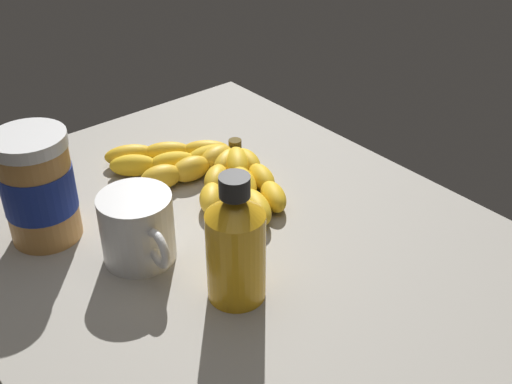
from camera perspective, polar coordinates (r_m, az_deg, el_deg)
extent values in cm
cube|color=gray|center=(83.38, -2.03, -5.76)|extent=(81.32, 62.88, 4.87)
ellipsoid|color=gold|center=(98.83, -4.48, 3.72)|extent=(7.10, 7.86, 3.18)
ellipsoid|color=gold|center=(99.02, -7.95, 3.55)|extent=(6.65, 8.04, 3.18)
ellipsoid|color=gold|center=(99.03, -11.40, 3.19)|extent=(6.13, 8.13, 3.18)
ellipsoid|color=yellow|center=(97.20, -4.20, 3.23)|extent=(4.83, 7.72, 3.28)
ellipsoid|color=yellow|center=(96.01, -7.46, 2.62)|extent=(6.03, 7.88, 3.28)
ellipsoid|color=yellow|center=(96.19, -10.84, 2.34)|extent=(6.96, 7.68, 3.28)
ellipsoid|color=gold|center=(96.27, -3.52, 3.05)|extent=(4.30, 6.43, 3.60)
ellipsoid|color=gold|center=(93.83, -5.82, 2.07)|extent=(4.01, 6.28, 3.60)
ellipsoid|color=gold|center=(92.27, -8.52, 1.28)|extent=(5.03, 6.77, 3.60)
ellipsoid|color=gold|center=(95.47, -2.70, 2.69)|extent=(6.04, 7.02, 3.27)
ellipsoid|color=gold|center=(91.41, -3.57, 1.17)|extent=(6.55, 6.85, 3.27)
ellipsoid|color=gold|center=(87.27, -3.99, -0.55)|extent=(6.88, 6.49, 3.27)
ellipsoid|color=yellow|center=(94.70, -1.70, 2.60)|extent=(8.27, 7.31, 3.71)
ellipsoid|color=yellow|center=(89.63, -1.20, 0.69)|extent=(8.35, 6.70, 3.71)
ellipsoid|color=yellow|center=(84.83, -0.10, -1.37)|extent=(8.29, 5.97, 3.71)
ellipsoid|color=gold|center=(95.54, -0.80, 2.73)|extent=(6.95, 4.52, 3.22)
ellipsoid|color=gold|center=(91.53, 0.49, 1.27)|extent=(7.10, 5.10, 3.22)
ellipsoid|color=gold|center=(87.45, 1.55, -0.41)|extent=(7.17, 5.63, 3.22)
cylinder|color=brown|center=(98.62, -1.87, 3.88)|extent=(2.00, 2.00, 3.00)
cylinder|color=#BF8442|center=(83.71, -18.74, -0.07)|extent=(8.80, 8.80, 12.96)
cylinder|color=navy|center=(83.37, -18.82, 0.31)|extent=(8.97, 8.97, 5.83)
cylinder|color=silver|center=(80.19, -19.66, 4.31)|extent=(9.15, 9.15, 1.64)
cylinder|color=gold|center=(70.71, -1.79, -5.74)|extent=(6.63, 6.63, 10.98)
cone|color=gold|center=(66.72, -1.89, -1.23)|extent=(6.63, 6.63, 2.45)
cylinder|color=black|center=(65.41, -1.93, 0.51)|extent=(3.31, 3.31, 2.35)
cylinder|color=silver|center=(78.12, -10.53, -3.14)|extent=(8.90, 8.90, 8.75)
torus|color=silver|center=(73.65, -8.71, -5.03)|extent=(4.93, 1.50, 4.85)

